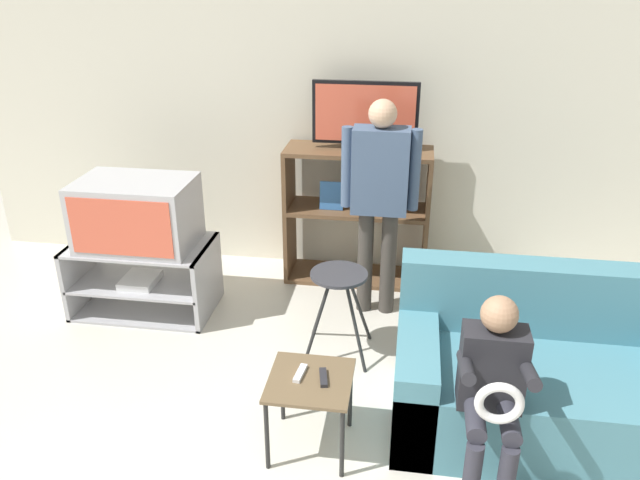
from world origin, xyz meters
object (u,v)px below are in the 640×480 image
(person_standing_adult, at_px, (380,190))
(remote_control_white, at_px, (300,373))
(media_shelf, at_px, (357,215))
(person_seated_child, at_px, (493,385))
(television_flat, at_px, (365,117))
(snack_table, at_px, (310,388))
(tv_stand, at_px, (144,277))
(folding_stool, at_px, (339,287))
(television_main, at_px, (137,213))
(couch, at_px, (541,380))
(remote_control_black, at_px, (323,377))

(person_standing_adult, bearing_deg, remote_control_white, -101.48)
(media_shelf, relative_size, person_seated_child, 1.10)
(remote_control_white, bearing_deg, television_flat, 92.88)
(snack_table, relative_size, person_seated_child, 0.43)
(media_shelf, xyz_separation_m, remote_control_white, (-0.10, -1.93, -0.11))
(tv_stand, bearing_deg, snack_table, -40.80)
(folding_stool, bearing_deg, person_seated_child, -50.68)
(television_main, xyz_separation_m, media_shelf, (1.47, 0.72, -0.21))
(tv_stand, xyz_separation_m, person_seated_child, (2.30, -1.37, 0.34))
(television_main, height_order, remote_control_white, television_main)
(remote_control_white, bearing_deg, snack_table, -17.88)
(couch, bearing_deg, television_main, 161.74)
(remote_control_black, bearing_deg, couch, 5.99)
(person_standing_adult, bearing_deg, television_flat, 107.23)
(snack_table, bearing_deg, couch, 16.78)
(folding_stool, xyz_separation_m, remote_control_black, (0.03, -0.88, -0.04))
(tv_stand, relative_size, remote_control_white, 6.92)
(snack_table, bearing_deg, tv_stand, 139.20)
(television_main, relative_size, folding_stool, 1.33)
(television_flat, xyz_separation_m, snack_table, (-0.09, -1.97, -0.94))
(television_main, relative_size, remote_control_white, 5.46)
(media_shelf, height_order, remote_control_black, media_shelf)
(snack_table, xyz_separation_m, person_standing_adult, (0.24, 1.47, 0.56))
(person_standing_adult, bearing_deg, snack_table, -99.17)
(person_standing_adult, bearing_deg, media_shelf, 111.90)
(remote_control_black, xyz_separation_m, couch, (1.14, 0.36, -0.15))
(television_main, bearing_deg, snack_table, -40.90)
(remote_control_black, bearing_deg, television_main, 129.28)
(folding_stool, height_order, snack_table, folding_stool)
(television_flat, height_order, folding_stool, television_flat)
(television_main, bearing_deg, couch, -18.26)
(television_main, relative_size, television_flat, 1.01)
(snack_table, xyz_separation_m, remote_control_black, (0.07, 0.01, 0.07))
(folding_stool, relative_size, snack_table, 1.36)
(television_main, bearing_deg, remote_control_white, -41.43)
(couch, distance_m, person_standing_adult, 1.61)
(television_main, bearing_deg, television_flat, 25.81)
(media_shelf, relative_size, person_standing_adult, 0.71)
(remote_control_black, xyz_separation_m, person_seated_child, (0.80, -0.14, 0.16))
(tv_stand, bearing_deg, folding_stool, -13.51)
(tv_stand, height_order, snack_table, tv_stand)
(media_shelf, bearing_deg, remote_control_black, -89.34)
(television_flat, bearing_deg, media_shelf, -167.73)
(remote_control_black, distance_m, remote_control_white, 0.12)
(remote_control_white, xyz_separation_m, couch, (1.27, 0.34, -0.15))
(television_flat, xyz_separation_m, remote_control_white, (-0.14, -1.94, -0.87))
(folding_stool, relative_size, remote_control_white, 4.11)
(person_standing_adult, bearing_deg, remote_control_black, -96.67)
(media_shelf, bearing_deg, person_standing_adult, -68.10)
(media_shelf, distance_m, television_flat, 0.77)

